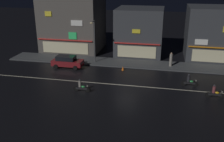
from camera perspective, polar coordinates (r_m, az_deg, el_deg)
The scene contains 13 objects.
ground_plane at distance 30.24m, azimuth 3.20°, elevation -3.22°, with size 140.00×140.00×0.00m, color black.
lane_divider_stripe at distance 30.24m, azimuth 3.20°, elevation -3.21°, with size 36.35×0.16×0.01m, color beige.
sidewalk_far at distance 37.61m, azimuth 5.06°, elevation 1.64°, with size 38.27×3.96×0.14m, color #424447.
storefront_left_block at distance 42.66m, azimuth 21.87°, elevation 7.88°, with size 8.41×7.78×7.87m.
storefront_center_block at distance 42.14m, azimuth 6.18°, elevation 8.77°, with size 7.29×7.59×7.42m.
storefront_right_block at distance 45.09m, azimuth -8.61°, elevation 10.40°, with size 9.56×8.68×8.94m.
streetlamp_west at distance 36.98m, azimuth -4.01°, elevation 7.42°, with size 0.44×1.64×6.16m.
pedestrian_on_sidewalk at distance 36.95m, azimuth 12.99°, elevation 2.44°, with size 0.40×0.40×1.95m.
parked_car_near_kerb at distance 36.45m, azimuth -9.96°, elevation 2.12°, with size 4.30×1.98×1.67m.
motorcycle_lead at distance 31.06m, azimuth 16.83°, elevation -2.19°, with size 1.90×0.60×1.52m.
motorcycle_following at distance 28.54m, azimuth -6.94°, elevation -3.45°, with size 1.90×0.60×1.52m.
motorcycle_opposite_lane at distance 28.99m, azimuth 21.88°, elevation -4.46°, with size 1.90×0.60×1.52m.
traffic_cone at distance 34.97m, azimuth 2.44°, elevation 0.60°, with size 0.36×0.36×0.55m, color orange.
Camera 1 is at (4.01, -27.44, 12.06)m, focal length 41.03 mm.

